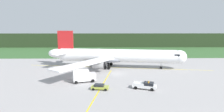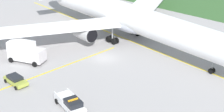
{
  "view_description": "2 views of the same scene",
  "coord_description": "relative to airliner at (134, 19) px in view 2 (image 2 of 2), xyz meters",
  "views": [
    {
      "loc": [
        -2.09,
        -56.74,
        14.92
      ],
      "look_at": [
        -1.01,
        8.8,
        4.43
      ],
      "focal_mm": 28.38,
      "sensor_mm": 36.0,
      "label": 1
    },
    {
      "loc": [
        38.82,
        -46.44,
        28.47
      ],
      "look_at": [
        5.45,
        -4.63,
        3.61
      ],
      "focal_mm": 62.94,
      "sensor_mm": 36.0,
      "label": 2
    }
  ],
  "objects": [
    {
      "name": "ground",
      "position": [
        0.22,
        -8.76,
        -4.49
      ],
      "size": [
        320.0,
        320.0,
        0.0
      ],
      "primitive_type": "plane",
      "color": "#9B9797"
    },
    {
      "name": "taxiway_centerline_main",
      "position": [
        0.87,
        -0.13,
        -4.49
      ],
      "size": [
        68.37,
        10.67,
        0.01
      ],
      "primitive_type": "cube",
      "rotation": [
        0.0,
        0.0,
        -0.15
      ],
      "color": "yellow",
      "rests_on": "ground"
    },
    {
      "name": "taxiway_centerline_spur",
      "position": [
        -3.79,
        -21.52,
        -4.49
      ],
      "size": [
        5.55,
        34.68,
        0.01
      ],
      "primitive_type": "cube",
      "rotation": [
        0.0,
        0.0,
        1.42
      ],
      "color": "yellow",
      "rests_on": "ground"
    },
    {
      "name": "airliner",
      "position": [
        0.0,
        0.0,
        0.0
      ],
      "size": [
        52.18,
        48.92,
        13.81
      ],
      "color": "white",
      "rests_on": "ground"
    },
    {
      "name": "ops_pickup_truck",
      "position": [
        7.02,
        -23.9,
        -3.59
      ],
      "size": [
        6.14,
        3.86,
        1.94
      ],
      "color": "white",
      "rests_on": "ground"
    },
    {
      "name": "catering_truck",
      "position": [
        -8.99,
        -17.98,
        -2.68
      ],
      "size": [
        6.56,
        4.19,
        3.64
      ],
      "color": "silver",
      "rests_on": "ground"
    },
    {
      "name": "staff_car",
      "position": [
        -4.16,
        -24.04,
        -3.79
      ],
      "size": [
        4.45,
        2.53,
        1.3
      ],
      "color": "#9AA43D",
      "rests_on": "ground"
    }
  ]
}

